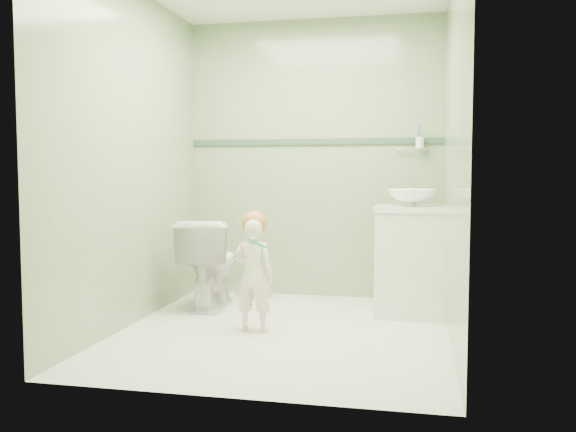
# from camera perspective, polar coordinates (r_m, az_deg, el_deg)

# --- Properties ---
(ground) EXTENTS (2.50, 2.50, 0.00)m
(ground) POSITION_cam_1_polar(r_m,az_deg,el_deg) (4.20, -0.43, -10.82)
(ground) COLOR silver
(ground) RESTS_ON ground
(room_shell) EXTENTS (2.50, 2.54, 2.40)m
(room_shell) POSITION_cam_1_polar(r_m,az_deg,el_deg) (4.06, -0.44, 5.77)
(room_shell) COLOR gray
(room_shell) RESTS_ON ground
(trim_stripe) EXTENTS (2.20, 0.02, 0.05)m
(trim_stripe) POSITION_cam_1_polar(r_m,az_deg,el_deg) (5.28, 2.44, 7.01)
(trim_stripe) COLOR #33523C
(trim_stripe) RESTS_ON room_shell
(vanity) EXTENTS (0.52, 0.50, 0.80)m
(vanity) POSITION_cam_1_polar(r_m,az_deg,el_deg) (4.71, 11.47, -4.29)
(vanity) COLOR white
(vanity) RESTS_ON ground
(counter) EXTENTS (0.54, 0.52, 0.04)m
(counter) POSITION_cam_1_polar(r_m,az_deg,el_deg) (4.67, 11.54, 0.69)
(counter) COLOR white
(counter) RESTS_ON vanity
(basin) EXTENTS (0.37, 0.37, 0.13)m
(basin) POSITION_cam_1_polar(r_m,az_deg,el_deg) (4.67, 11.56, 1.72)
(basin) COLOR white
(basin) RESTS_ON counter
(faucet) EXTENTS (0.03, 0.13, 0.18)m
(faucet) POSITION_cam_1_polar(r_m,az_deg,el_deg) (4.85, 11.58, 2.75)
(faucet) COLOR silver
(faucet) RESTS_ON counter
(cup_holder) EXTENTS (0.26, 0.07, 0.21)m
(cup_holder) POSITION_cam_1_polar(r_m,az_deg,el_deg) (5.15, 12.24, 6.75)
(cup_holder) COLOR silver
(cup_holder) RESTS_ON room_shell
(toilet) EXTENTS (0.45, 0.73, 0.71)m
(toilet) POSITION_cam_1_polar(r_m,az_deg,el_deg) (4.91, -7.37, -4.42)
(toilet) COLOR white
(toilet) RESTS_ON ground
(toddler) EXTENTS (0.29, 0.19, 0.77)m
(toddler) POSITION_cam_1_polar(r_m,az_deg,el_deg) (4.14, -3.27, -5.58)
(toddler) COLOR silver
(toddler) RESTS_ON ground
(hair_cap) EXTENTS (0.17, 0.17, 0.17)m
(hair_cap) POSITION_cam_1_polar(r_m,az_deg,el_deg) (4.12, -3.20, -0.71)
(hair_cap) COLOR #B06635
(hair_cap) RESTS_ON toddler
(teal_toothbrush) EXTENTS (0.11, 0.13, 0.08)m
(teal_toothbrush) POSITION_cam_1_polar(r_m,az_deg,el_deg) (3.97, -2.78, -2.64)
(teal_toothbrush) COLOR #138F65
(teal_toothbrush) RESTS_ON toddler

